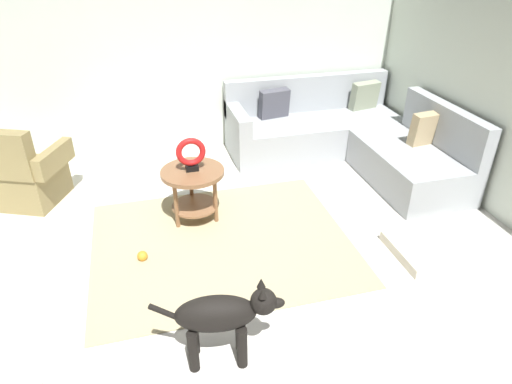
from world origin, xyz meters
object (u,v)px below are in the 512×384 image
(armchair, at_px, (24,175))
(dog_toy_ball, at_px, (142,256))
(torus_sculpture, at_px, (191,154))
(dog, at_px, (223,316))
(dog_bed_mat, at_px, (437,247))
(side_table, at_px, (193,182))
(sectional_couch, at_px, (348,138))

(armchair, bearing_deg, dog_toy_ball, -26.46)
(armchair, height_order, dog_toy_ball, armchair)
(torus_sculpture, xyz_separation_m, dog, (-0.07, -1.74, -0.33))
(armchair, distance_m, dog_bed_mat, 4.09)
(side_table, bearing_deg, armchair, 154.66)
(side_table, relative_size, dog_bed_mat, 0.75)
(dog_toy_ball, bearing_deg, dog, -68.40)
(armchair, bearing_deg, dog, -34.27)
(dog, relative_size, dog_toy_ball, 9.27)
(armchair, distance_m, dog, 2.96)
(torus_sculpture, bearing_deg, dog_toy_ball, -135.44)
(torus_sculpture, relative_size, dog_toy_ball, 3.58)
(sectional_couch, xyz_separation_m, armchair, (-3.64, -0.07, 0.03))
(side_table, distance_m, dog, 1.74)
(side_table, height_order, dog_bed_mat, side_table)
(dog_bed_mat, relative_size, dog_toy_ball, 8.79)
(torus_sculpture, relative_size, dog_bed_mat, 0.41)
(dog, height_order, dog_toy_ball, dog)
(dog_bed_mat, bearing_deg, dog_toy_ball, 167.75)
(side_table, distance_m, dog_toy_ball, 0.85)
(sectional_couch, xyz_separation_m, torus_sculpture, (-2.01, -0.85, 0.42))
(torus_sculpture, bearing_deg, dog, -92.24)
(side_table, height_order, dog_toy_ball, side_table)
(armchair, distance_m, side_table, 1.81)
(armchair, xyz_separation_m, dog_bed_mat, (3.63, -1.86, -0.28))
(dog_bed_mat, height_order, dog_toy_ball, dog_toy_ball)
(armchair, relative_size, dog_bed_mat, 1.22)
(dog_bed_mat, xyz_separation_m, dog, (-2.06, -0.65, 0.33))
(armchair, xyz_separation_m, dog, (1.56, -2.51, 0.05))
(sectional_couch, distance_m, dog_toy_ball, 2.91)
(sectional_couch, relative_size, torus_sculpture, 6.90)
(torus_sculpture, distance_m, dog_toy_ball, 1.01)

